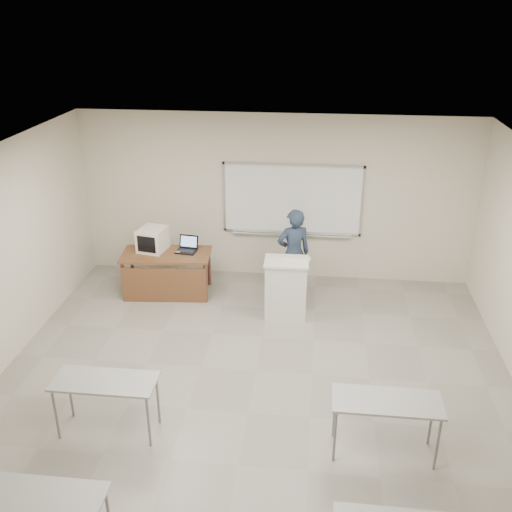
# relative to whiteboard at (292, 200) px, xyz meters

# --- Properties ---
(floor) EXTENTS (7.00, 8.00, 0.01)m
(floor) POSITION_rel_whiteboard_xyz_m (-0.30, -3.97, -1.49)
(floor) COLOR gray
(floor) RESTS_ON ground
(whiteboard) EXTENTS (2.48, 0.10, 1.31)m
(whiteboard) POSITION_rel_whiteboard_xyz_m (0.00, 0.00, 0.00)
(whiteboard) COLOR white
(whiteboard) RESTS_ON floor
(student_desks) EXTENTS (4.40, 2.20, 0.73)m
(student_desks) POSITION_rel_whiteboard_xyz_m (-0.30, -5.32, -0.81)
(student_desks) COLOR #9E9E98
(student_desks) RESTS_ON floor
(instructor_desk) EXTENTS (1.51, 0.75, 0.75)m
(instructor_desk) POSITION_rel_whiteboard_xyz_m (-2.10, -1.03, -0.93)
(instructor_desk) COLOR brown
(instructor_desk) RESTS_ON floor
(podium) EXTENTS (0.70, 0.51, 0.98)m
(podium) POSITION_rel_whiteboard_xyz_m (0.00, -1.47, -0.99)
(podium) COLOR silver
(podium) RESTS_ON floor
(crt_monitor) EXTENTS (0.44, 0.49, 0.42)m
(crt_monitor) POSITION_rel_whiteboard_xyz_m (-2.35, -0.79, -0.53)
(crt_monitor) COLOR silver
(crt_monitor) RESTS_ON instructor_desk
(laptop) EXTENTS (0.34, 0.31, 0.25)m
(laptop) POSITION_rel_whiteboard_xyz_m (-1.77, -0.76, -0.67)
(laptop) COLOR black
(laptop) RESTS_ON instructor_desk
(mouse) EXTENTS (0.10, 0.07, 0.04)m
(mouse) POSITION_rel_whiteboard_xyz_m (-1.90, -0.88, -0.71)
(mouse) COLOR gray
(mouse) RESTS_ON instructor_desk
(keyboard) EXTENTS (0.46, 0.21, 0.02)m
(keyboard) POSITION_rel_whiteboard_xyz_m (0.15, -1.39, -0.49)
(keyboard) COLOR silver
(keyboard) RESTS_ON podium
(presenter) EXTENTS (0.68, 0.56, 1.59)m
(presenter) POSITION_rel_whiteboard_xyz_m (0.08, -0.79, -0.69)
(presenter) COLOR black
(presenter) RESTS_ON floor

